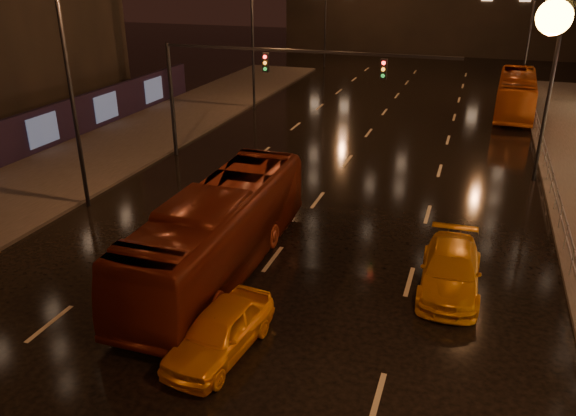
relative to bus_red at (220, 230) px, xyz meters
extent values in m
plane|color=black|center=(1.50, 11.22, -1.53)|extent=(140.00, 140.00, 0.00)
cube|color=#38332D|center=(-12.00, 6.22, -1.46)|extent=(7.00, 70.00, 0.15)
cylinder|color=black|center=(-8.10, 11.22, 1.57)|extent=(0.22, 0.22, 6.20)
cube|color=black|center=(-0.50, 11.22, 4.57)|extent=(15.20, 0.14, 0.14)
cube|color=black|center=(-2.50, 11.22, 3.92)|extent=(0.32, 0.18, 0.95)
cube|color=black|center=(3.50, 11.22, 3.92)|extent=(0.32, 0.18, 0.95)
sphere|color=#FF1E19|center=(-2.50, 11.10, 4.22)|extent=(0.18, 0.18, 0.18)
sphere|color=gold|center=(8.80, -6.78, 7.77)|extent=(0.50, 0.50, 0.50)
cylinder|color=#99999E|center=(11.70, 35.22, -0.88)|extent=(0.04, 0.04, 1.00)
cube|color=#99999E|center=(11.70, 9.22, -0.43)|extent=(0.05, 56.00, 0.05)
cube|color=#99999E|center=(11.70, 9.22, -0.83)|extent=(0.05, 56.00, 0.05)
imported|color=#621C0E|center=(0.00, 0.00, 0.00)|extent=(2.62, 11.01, 3.06)
imported|color=#9E430F|center=(10.50, 27.83, -0.07)|extent=(2.88, 10.59, 2.93)
imported|color=orange|center=(2.00, -4.33, -0.84)|extent=(2.12, 4.24, 1.39)
imported|color=orange|center=(7.79, 1.22, -0.85)|extent=(2.03, 4.77, 1.37)
camera|label=1|loc=(7.92, -15.90, 8.43)|focal=35.00mm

